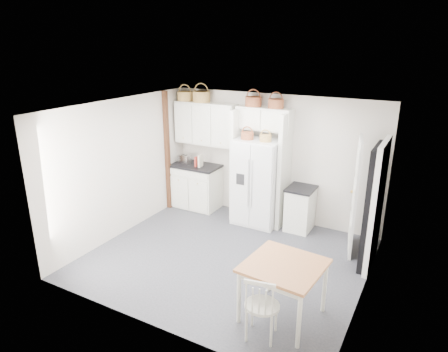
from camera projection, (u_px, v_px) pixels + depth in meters
The scene contains 28 objects.
floor at pixel (227, 258), 6.93m from camera, with size 4.50×4.50×0.00m, color #2B2C34.
ceiling at pixel (227, 108), 6.09m from camera, with size 4.50×4.50×0.00m, color white.
wall_back at pixel (273, 158), 8.17m from camera, with size 4.50×4.50×0.00m, color beige.
wall_left at pixel (122, 168), 7.54m from camera, with size 4.00×4.00×0.00m, color beige.
wall_right at pixel (370, 215), 5.48m from camera, with size 4.00×4.00×0.00m, color beige.
refrigerator at pixel (258, 182), 8.04m from camera, with size 0.91×0.73×1.76m, color silver.
base_cab_left at pixel (197, 187), 8.96m from camera, with size 1.02×0.64×0.94m, color silver.
base_cab_right at pixel (300, 209), 7.87m from camera, with size 0.48×0.57×0.84m, color silver.
dining_table at pixel (283, 291), 5.33m from camera, with size 0.97×0.97×0.81m, color #A7673B.
windsor_chair at pixel (262, 306), 4.95m from camera, with size 0.45×0.41×0.91m, color silver.
counter_left at pixel (196, 166), 8.80m from camera, with size 1.06×0.68×0.04m, color black.
counter_right at pixel (301, 189), 7.73m from camera, with size 0.52×0.61×0.04m, color black.
toaster at pixel (184, 159), 8.85m from camera, with size 0.28×0.16×0.20m, color silver.
cookbook_red at pixel (197, 161), 8.66m from camera, with size 0.03×0.15×0.22m, color #B1342A.
cookbook_cream at pixel (200, 161), 8.61m from camera, with size 0.04×0.18×0.26m, color beige.
basket_upper_a at pixel (185, 96), 8.59m from camera, with size 0.34×0.34×0.20m, color brown.
basket_upper_b at pixel (201, 97), 8.39m from camera, with size 0.38×0.38×0.22m, color brown.
basket_bridge_a at pixel (253, 102), 7.85m from camera, with size 0.33×0.33×0.19m, color maroon.
basket_bridge_b at pixel (276, 104), 7.63m from camera, with size 0.30×0.30×0.17m, color maroon.
basket_fridge_a at pixel (247, 136), 7.75m from camera, with size 0.26×0.26×0.14m, color maroon.
basket_fridge_b at pixel (265, 138), 7.58m from camera, with size 0.23×0.23×0.12m, color brown.
upper_cabinet at pixel (206, 124), 8.52m from camera, with size 1.40×0.34×0.90m, color silver.
bridge_cabinet at pixel (265, 119), 7.83m from camera, with size 1.12×0.34×0.45m, color silver.
fridge_panel_left at pixel (238, 164), 8.27m from camera, with size 0.08×0.60×2.30m, color silver.
fridge_panel_right at pixel (284, 172), 7.80m from camera, with size 0.08×0.60×2.30m, color silver.
trim_post at pixel (167, 152), 8.64m from camera, with size 0.09×0.09×2.60m, color #371911.
doorway_void at pixel (374, 207), 6.44m from camera, with size 0.18×0.85×2.05m, color black.
door_slab at pixel (355, 197), 6.88m from camera, with size 0.80×0.04×2.05m, color white.
Camera 1 is at (2.91, -5.37, 3.57)m, focal length 32.00 mm.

